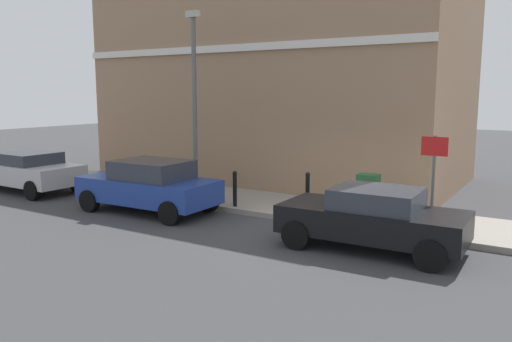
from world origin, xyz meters
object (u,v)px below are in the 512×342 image
at_px(car_black, 373,218).
at_px(car_blue, 149,185).
at_px(street_sign, 434,169).
at_px(lamppost, 194,96).
at_px(bollard_near_cabinet, 307,189).
at_px(car_silver, 25,170).
at_px(bollard_far_kerb, 235,187).
at_px(utility_cabinet, 368,197).

bearing_deg(car_black, car_blue, -1.98).
relative_size(street_sign, lamppost, 0.40).
relative_size(car_blue, bollard_near_cabinet, 3.98).
bearing_deg(street_sign, car_black, 148.91).
bearing_deg(lamppost, street_sign, -94.21).
height_order(car_blue, car_silver, car_blue).
distance_m(bollard_far_kerb, lamppost, 3.29).
xyz_separation_m(car_blue, bollard_near_cabinet, (2.26, -3.93, -0.08)).
bearing_deg(car_silver, bollard_far_kerb, -170.34).
xyz_separation_m(car_blue, lamppost, (1.98, -0.12, 2.52)).
bearing_deg(bollard_far_kerb, car_blue, 123.69).
distance_m(car_silver, bollard_far_kerb, 8.11).
xyz_separation_m(car_blue, bollard_far_kerb, (1.36, -2.04, -0.08)).
xyz_separation_m(bollard_near_cabinet, street_sign, (-0.83, -3.62, 0.96)).
distance_m(utility_cabinet, street_sign, 2.18).
height_order(car_silver, lamppost, lamppost).
bearing_deg(bollard_far_kerb, car_silver, 99.08).
relative_size(bollard_near_cabinet, lamppost, 0.18).
distance_m(car_blue, bollard_near_cabinet, 4.53).
bearing_deg(car_silver, car_blue, 179.80).
relative_size(car_black, utility_cabinet, 3.49).
bearing_deg(utility_cabinet, bollard_near_cabinet, 86.85).
distance_m(utility_cabinet, bollard_far_kerb, 3.78).
xyz_separation_m(bollard_far_kerb, lamppost, (0.62, 1.92, 2.60)).
distance_m(utility_cabinet, lamppost, 6.20).
bearing_deg(car_blue, utility_cabinet, -160.96).
bearing_deg(bollard_near_cabinet, car_black, -130.44).
bearing_deg(car_blue, car_black, 177.92).
distance_m(car_blue, utility_cabinet, 6.14).
relative_size(car_blue, utility_cabinet, 3.60).
distance_m(car_black, street_sign, 1.98).
relative_size(car_black, car_silver, 0.89).
bearing_deg(bollard_far_kerb, bollard_near_cabinet, -64.40).
height_order(car_black, car_silver, same).
relative_size(car_silver, street_sign, 1.96).
xyz_separation_m(car_silver, street_sign, (1.35, -13.51, 0.93)).
bearing_deg(car_silver, street_sign, -173.69).
bearing_deg(utility_cabinet, lamppost, 91.84).
height_order(car_silver, utility_cabinet, car_silver).
relative_size(bollard_near_cabinet, street_sign, 0.45).
xyz_separation_m(car_black, lamppost, (2.04, 6.53, 2.58)).
xyz_separation_m(car_black, car_blue, (0.05, 6.65, 0.06)).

